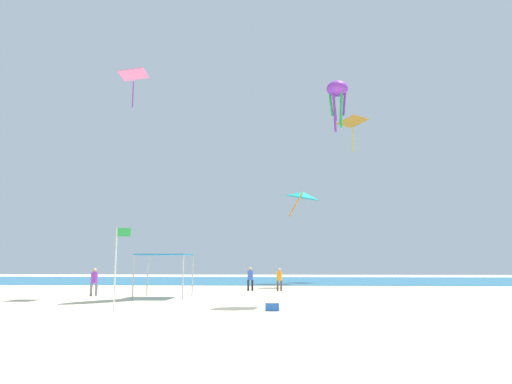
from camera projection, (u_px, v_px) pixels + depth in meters
The scene contains 12 objects.
ground at pixel (222, 308), 20.94m from camera, with size 110.00×110.00×0.10m, color beige.
ocean_strip at pixel (257, 280), 51.49m from camera, with size 110.00×23.18×0.03m, color #1E6B93.
canopy_tent at pixel (165, 257), 26.50m from camera, with size 2.74×2.76×2.42m.
person_near_tent at pixel (94, 280), 27.84m from camera, with size 0.42×0.39×1.63m.
person_leftmost at pixel (279, 278), 32.65m from camera, with size 0.39×0.37×1.57m.
person_central at pixel (250, 277), 32.97m from camera, with size 0.43×0.39×1.62m.
banner_flag at pixel (117, 260), 19.19m from camera, with size 0.61×0.06×3.37m.
cooler_box at pixel (272, 306), 19.30m from camera, with size 0.57×0.37×0.35m.
kite_diamond_pink at pixel (134, 76), 28.44m from camera, with size 1.60×1.61×2.21m.
kite_octopus_purple at pixel (337, 91), 41.37m from camera, with size 2.08×2.08×4.40m.
kite_delta_teal at pixel (303, 195), 43.94m from camera, with size 4.50×4.48×2.73m.
kite_diamond_orange at pixel (353, 123), 49.48m from camera, with size 3.43×3.43×3.53m.
Camera 1 is at (2.62, -21.36, 1.97)m, focal length 33.14 mm.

